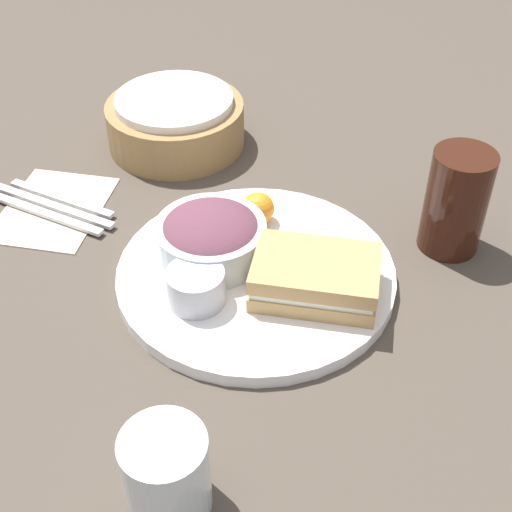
% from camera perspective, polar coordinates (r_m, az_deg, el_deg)
% --- Properties ---
extents(ground_plane, '(4.00, 4.00, 0.00)m').
position_cam_1_polar(ground_plane, '(0.84, 0.00, -1.90)').
color(ground_plane, '#4C4238').
extents(plate, '(0.33, 0.33, 0.02)m').
position_cam_1_polar(plate, '(0.84, 0.00, -1.47)').
color(plate, white).
rests_on(plate, ground_plane).
extents(sandwich, '(0.14, 0.09, 0.05)m').
position_cam_1_polar(sandwich, '(0.79, 4.78, -1.69)').
color(sandwich, tan).
rests_on(sandwich, plate).
extents(salad_bowl, '(0.13, 0.13, 0.06)m').
position_cam_1_polar(salad_bowl, '(0.84, -3.63, 1.61)').
color(salad_bowl, silver).
rests_on(salad_bowl, plate).
extents(dressing_cup, '(0.06, 0.06, 0.04)m').
position_cam_1_polar(dressing_cup, '(0.78, -4.82, -2.46)').
color(dressing_cup, '#B7B7BC').
rests_on(dressing_cup, plate).
extents(orange_wedge, '(0.04, 0.04, 0.04)m').
position_cam_1_polar(orange_wedge, '(0.89, 0.15, 3.81)').
color(orange_wedge, orange).
rests_on(orange_wedge, plate).
extents(drink_glass, '(0.07, 0.07, 0.13)m').
position_cam_1_polar(drink_glass, '(0.89, 15.71, 4.21)').
color(drink_glass, '#38190F').
rests_on(drink_glass, ground_plane).
extents(bread_basket, '(0.20, 0.20, 0.08)m').
position_cam_1_polar(bread_basket, '(1.07, -6.45, 10.63)').
color(bread_basket, '#997547').
rests_on(bread_basket, ground_plane).
extents(napkin, '(0.13, 0.17, 0.00)m').
position_cam_1_polar(napkin, '(0.99, -15.91, 3.69)').
color(napkin, beige).
rests_on(napkin, ground_plane).
extents(fork, '(0.18, 0.06, 0.01)m').
position_cam_1_polar(fork, '(0.97, -16.62, 3.33)').
color(fork, silver).
rests_on(fork, napkin).
extents(knife, '(0.19, 0.06, 0.01)m').
position_cam_1_polar(knife, '(0.98, -15.95, 3.90)').
color(knife, silver).
rests_on(knife, napkin).
extents(spoon, '(0.16, 0.06, 0.01)m').
position_cam_1_polar(spoon, '(0.99, -15.31, 4.47)').
color(spoon, silver).
rests_on(spoon, napkin).
extents(water_glass, '(0.07, 0.07, 0.09)m').
position_cam_1_polar(water_glass, '(0.63, -7.18, -16.88)').
color(water_glass, silver).
rests_on(water_glass, ground_plane).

